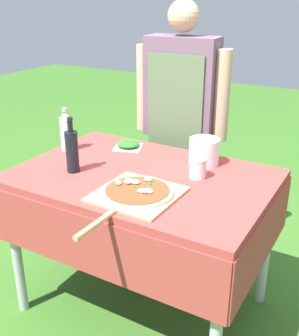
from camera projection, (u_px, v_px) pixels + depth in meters
ground_plane at (143, 303)px, 2.33m from camera, size 12.00×12.00×0.00m
prep_table at (143, 193)px, 2.06m from camera, size 1.23×0.84×0.78m
person_cook at (181, 112)px, 2.53m from camera, size 0.58×0.22×1.56m
pizza_on_peel at (136, 193)px, 1.80m from camera, size 0.35×0.58×0.05m
oil_bottle at (72, 150)px, 2.01m from camera, size 0.06×0.06×0.27m
water_bottle at (66, 131)px, 2.29m from camera, size 0.07×0.07×0.24m
herb_container at (128, 145)px, 2.35m from camera, size 0.19×0.19×0.04m
mixing_tub at (204, 151)px, 2.12m from camera, size 0.15×0.15×0.13m
sauce_jar at (198, 169)px, 1.97m from camera, size 0.08×0.08×0.10m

